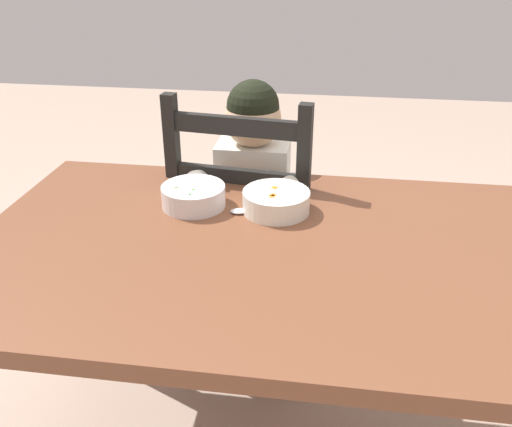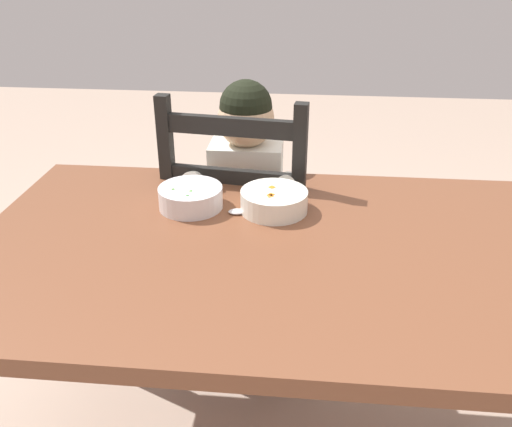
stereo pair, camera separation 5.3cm
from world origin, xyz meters
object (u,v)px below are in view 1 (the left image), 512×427
at_px(bowl_of_peas, 194,195).
at_px(dining_table, 284,280).
at_px(dining_chair, 250,236).
at_px(spoon, 247,211).
at_px(bowl_of_carrots, 276,201).
at_px(child_figure, 252,187).

bearing_deg(bowl_of_peas, dining_table, -33.85).
xyz_separation_m(dining_chair, spoon, (0.04, -0.32, 0.25)).
height_order(bowl_of_carrots, spoon, bowl_of_carrots).
bearing_deg(bowl_of_carrots, bowl_of_peas, -179.99).
distance_m(dining_table, spoon, 0.21).
distance_m(dining_table, child_figure, 0.48).
bearing_deg(dining_table, spoon, 126.58).
bearing_deg(bowl_of_peas, bowl_of_carrots, 0.01).
relative_size(dining_chair, spoon, 6.84).
bearing_deg(bowl_of_carrots, spoon, -163.18).
relative_size(dining_table, spoon, 10.44).
xyz_separation_m(bowl_of_peas, spoon, (0.14, -0.02, -0.03)).
bearing_deg(bowl_of_carrots, dining_table, -77.25).
bearing_deg(spoon, bowl_of_carrots, 16.82).
distance_m(bowl_of_peas, bowl_of_carrots, 0.21).
bearing_deg(dining_table, dining_chair, 107.93).
relative_size(dining_table, bowl_of_peas, 8.84).
xyz_separation_m(bowl_of_carrots, spoon, (-0.07, -0.02, -0.02)).
xyz_separation_m(dining_table, spoon, (-0.11, 0.15, 0.10)).
distance_m(dining_table, dining_chair, 0.51).
height_order(bowl_of_peas, spoon, bowl_of_peas).
xyz_separation_m(bowl_of_peas, bowl_of_carrots, (0.21, 0.00, -0.00)).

